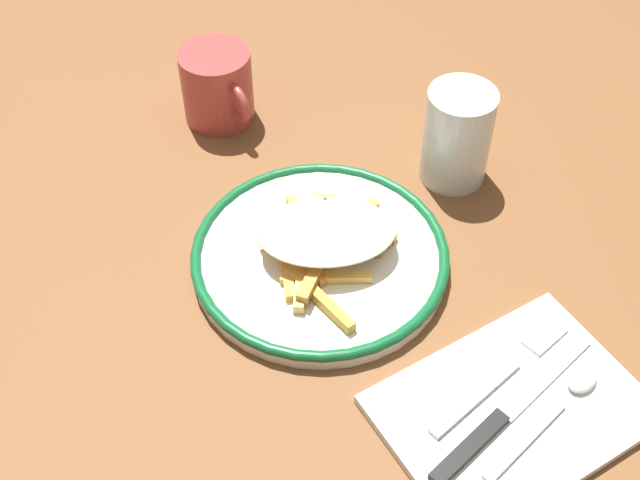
% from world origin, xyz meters
% --- Properties ---
extents(ground_plane, '(2.60, 2.60, 0.00)m').
position_xyz_m(ground_plane, '(0.00, 0.00, 0.00)').
color(ground_plane, brown).
extents(plate, '(0.26, 0.26, 0.02)m').
position_xyz_m(plate, '(0.00, 0.00, 0.01)').
color(plate, white).
rests_on(plate, ground_plane).
extents(fries_heap, '(0.18, 0.17, 0.03)m').
position_xyz_m(fries_heap, '(-0.00, 0.01, 0.03)').
color(fries_heap, gold).
rests_on(fries_heap, plate).
extents(napkin, '(0.18, 0.24, 0.01)m').
position_xyz_m(napkin, '(0.24, 0.04, 0.01)').
color(napkin, white).
rests_on(napkin, ground_plane).
extents(fork, '(0.04, 0.18, 0.01)m').
position_xyz_m(fork, '(0.21, 0.05, 0.01)').
color(fork, silver).
rests_on(fork, napkin).
extents(knife, '(0.05, 0.21, 0.01)m').
position_xyz_m(knife, '(0.24, 0.02, 0.01)').
color(knife, black).
rests_on(knife, napkin).
extents(spoon, '(0.04, 0.15, 0.01)m').
position_xyz_m(spoon, '(0.26, 0.07, 0.01)').
color(spoon, silver).
rests_on(spoon, napkin).
extents(water_glass, '(0.07, 0.07, 0.11)m').
position_xyz_m(water_glass, '(-0.03, 0.20, 0.06)').
color(water_glass, silver).
rests_on(water_glass, ground_plane).
extents(coffee_mug, '(0.11, 0.08, 0.09)m').
position_xyz_m(coffee_mug, '(-0.26, 0.04, 0.04)').
color(coffee_mug, '#B3403D').
rests_on(coffee_mug, ground_plane).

